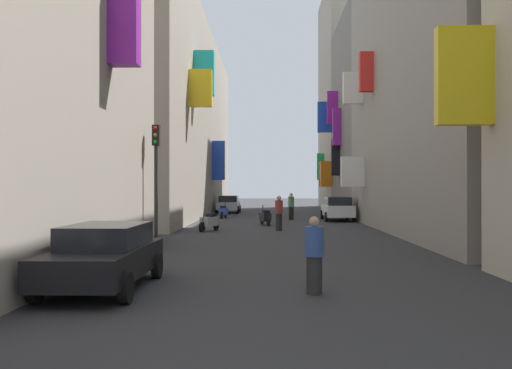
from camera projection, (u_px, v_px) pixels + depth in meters
ground_plane at (277, 224)px, 32.55m from camera, size 140.00×140.00×0.00m
building_left_mid_c at (173, 123)px, 44.18m from camera, size 7.31×37.11×14.36m
building_right_mid_b at (449, 53)px, 26.53m from camera, size 7.32×21.77×16.91m
building_right_mid_c at (379, 116)px, 43.49m from camera, size 7.40×12.15×15.15m
building_right_far at (354, 100)px, 55.98m from camera, size 6.80×12.85×21.53m
parked_car_black at (105, 255)px, 12.00m from camera, size 1.86×4.44×1.36m
parked_car_silver at (229, 204)px, 46.73m from camera, size 1.88×4.41×1.42m
parked_car_white at (337, 208)px, 35.99m from camera, size 1.86×4.40×1.51m
scooter_silver at (209, 222)px, 27.55m from camera, size 0.84×1.89×1.13m
scooter_blue at (224, 211)px, 38.61m from camera, size 0.56×1.91×1.13m
scooter_black at (265, 217)px, 31.71m from camera, size 0.72×1.95×1.13m
pedestrian_crossing at (291, 206)px, 36.91m from camera, size 0.53×0.53×1.74m
pedestrian_near_left at (314, 256)px, 11.41m from camera, size 0.46×0.46×1.57m
pedestrian_near_right at (279, 213)px, 27.69m from camera, size 0.38×0.38×1.72m
traffic_light_near_corner at (156, 164)px, 20.49m from camera, size 0.26×0.34×4.41m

